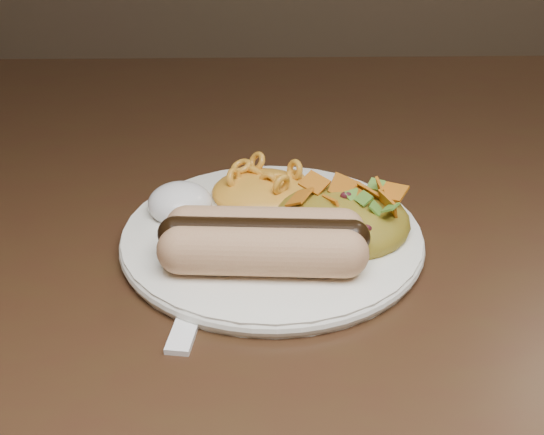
{
  "coord_description": "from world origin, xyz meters",
  "views": [
    {
      "loc": [
        -0.09,
        -0.47,
        1.01
      ],
      "look_at": [
        -0.08,
        -0.06,
        0.77
      ],
      "focal_mm": 42.0,
      "sensor_mm": 36.0,
      "label": 1
    }
  ],
  "objects": [
    {
      "name": "table",
      "position": [
        0.0,
        0.0,
        0.66
      ],
      "size": [
        1.6,
        0.9,
        0.75
      ],
      "color": "black",
      "rests_on": "floor"
    },
    {
      "name": "plate",
      "position": [
        -0.08,
        -0.06,
        0.76
      ],
      "size": [
        0.25,
        0.25,
        0.01
      ],
      "primitive_type": "cylinder",
      "rotation": [
        0.0,
        0.0,
        -0.1
      ],
      "color": "white",
      "rests_on": "table"
    },
    {
      "name": "hotdog",
      "position": [
        -0.09,
        -0.1,
        0.78
      ],
      "size": [
        0.12,
        0.07,
        0.03
      ],
      "rotation": [
        0.0,
        0.0,
        -0.06
      ],
      "color": "tan",
      "rests_on": "plate"
    },
    {
      "name": "mac_and_cheese",
      "position": [
        -0.09,
        -0.01,
        0.78
      ],
      "size": [
        0.09,
        0.09,
        0.03
      ],
      "primitive_type": "ellipsoid",
      "rotation": [
        0.0,
        0.0,
        0.15
      ],
      "color": "orange",
      "rests_on": "plate"
    },
    {
      "name": "sour_cream",
      "position": [
        -0.15,
        -0.03,
        0.78
      ],
      "size": [
        0.07,
        0.07,
        0.03
      ],
      "primitive_type": "ellipsoid",
      "rotation": [
        0.0,
        0.0,
        -0.4
      ],
      "color": "white",
      "rests_on": "plate"
    },
    {
      "name": "taco_salad",
      "position": [
        -0.03,
        -0.06,
        0.78
      ],
      "size": [
        0.1,
        0.1,
        0.05
      ],
      "rotation": [
        0.0,
        0.0,
        0.23
      ],
      "color": "#994C05",
      "rests_on": "plate"
    },
    {
      "name": "fork",
      "position": [
        -0.14,
        -0.14,
        0.75
      ],
      "size": [
        0.04,
        0.13,
        0.0
      ],
      "primitive_type": "cube",
      "rotation": [
        0.0,
        0.0,
        -0.14
      ],
      "color": "white",
      "rests_on": "table"
    }
  ]
}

